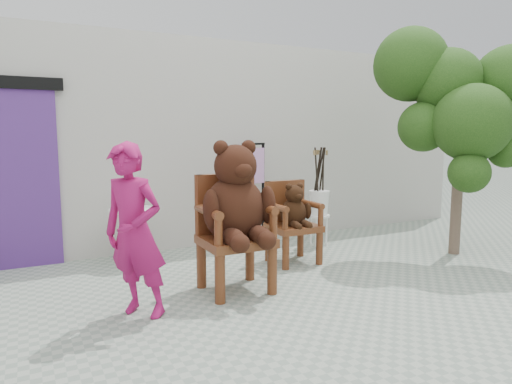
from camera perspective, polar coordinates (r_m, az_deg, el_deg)
ground_plane at (r=4.88m, az=9.95°, el=-12.59°), size 60.00×60.00×0.00m
back_wall at (r=7.30m, az=-4.60°, el=6.11°), size 9.00×1.00×3.00m
doorway at (r=6.25m, az=-28.90°, el=1.94°), size 1.40×0.11×2.33m
chair_big at (r=4.73m, az=-2.60°, el=-2.00°), size 0.78×0.83×1.59m
chair_small at (r=5.87m, az=4.55°, el=-2.80°), size 0.60×0.55×1.04m
person at (r=4.14m, az=-14.85°, el=-4.95°), size 0.67×0.68×1.58m
cafe_table at (r=6.04m, az=-15.02°, el=-4.50°), size 0.60×0.60×0.70m
display_stand at (r=6.79m, az=-0.30°, el=-1.71°), size 0.50×0.42×1.51m
stool_bucket at (r=6.80m, az=7.89°, el=-1.28°), size 0.32×0.32×1.45m
tree at (r=6.63m, az=24.54°, el=11.09°), size 1.90×1.76×3.07m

